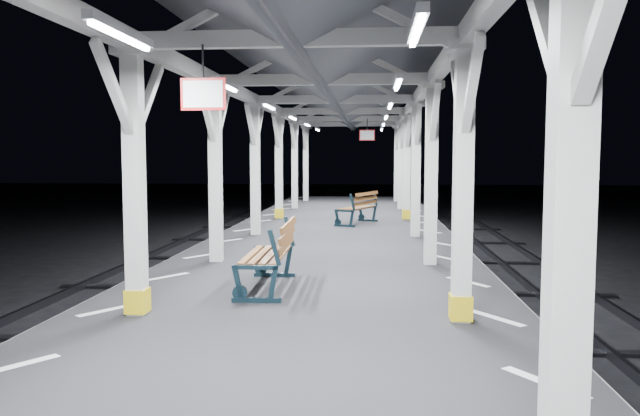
# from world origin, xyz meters

# --- Properties ---
(hazard_stripes_left) EXTENTS (1.00, 48.00, 0.01)m
(hazard_stripes_left) POSITION_xyz_m (-2.45, 0.00, 1.00)
(hazard_stripes_left) COLOR silver
(hazard_stripes_left) RESTS_ON platform
(hazard_stripes_right) EXTENTS (1.00, 48.00, 0.01)m
(hazard_stripes_right) POSITION_xyz_m (2.45, 0.00, 1.00)
(hazard_stripes_right) COLOR silver
(hazard_stripes_right) RESTS_ON platform
(bench_mid) EXTENTS (0.74, 1.89, 1.02)m
(bench_mid) POSITION_xyz_m (-0.54, 3.66, 1.54)
(bench_mid) COLOR #12252E
(bench_mid) RESTS_ON platform
(bench_far) EXTENTS (1.25, 1.86, 0.95)m
(bench_far) POSITION_xyz_m (0.58, 12.67, 1.51)
(bench_far) COLOR #12252E
(bench_far) RESTS_ON platform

